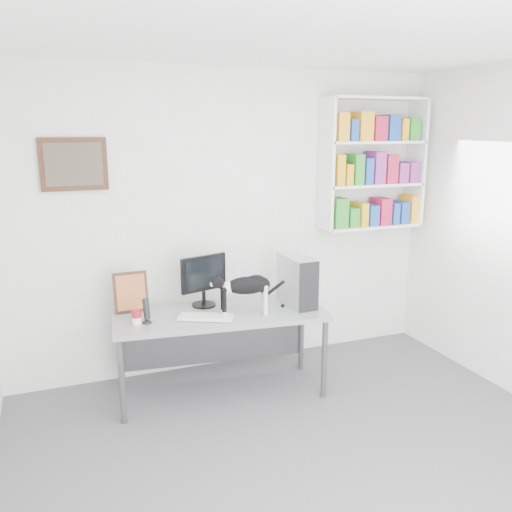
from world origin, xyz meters
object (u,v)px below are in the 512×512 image
bookshelf (373,164)px  leaning_print (131,291)px  pc_tower (297,281)px  soup_can (137,317)px  desk (221,353)px  monitor (203,280)px  cat (246,295)px  keyboard (206,317)px  speaker (146,310)px

bookshelf → leaning_print: (-2.35, -0.14, -0.97)m
pc_tower → soup_can: size_ratio=3.96×
desk → monitor: monitor is taller
pc_tower → leaning_print: 1.38m
bookshelf → cat: 1.88m
monitor → keyboard: bearing=-119.0°
desk → soup_can: size_ratio=15.96×
desk → speaker: 0.75m
cat → speaker: bearing=178.7°
speaker → soup_can: bearing=160.7°
monitor → cat: (0.25, -0.35, -0.06)m
pc_tower → leaning_print: bearing=164.4°
keyboard → leaning_print: 0.67m
keyboard → soup_can: bearing=-163.3°
desk → pc_tower: pc_tower is taller
desk → speaker: bearing=-171.5°
speaker → cat: bearing=-24.9°
pc_tower → cat: pc_tower is taller
bookshelf → pc_tower: bookshelf is taller
pc_tower → leaning_print: size_ratio=1.24×
bookshelf → desk: bearing=-165.1°
monitor → pc_tower: size_ratio=1.05×
monitor → leaning_print: monitor is taller
keyboard → leaning_print: (-0.52, 0.40, 0.15)m
desk → soup_can: soup_can is taller
pc_tower → soup_can: (-1.35, 0.02, -0.16)m
bookshelf → leaning_print: bearing=-176.5°
leaning_print → soup_can: size_ratio=3.19×
cat → keyboard: bearing=-178.9°
bookshelf → keyboard: size_ratio=2.93×
desk → speaker: size_ratio=8.39×
pc_tower → soup_can: pc_tower is taller
keyboard → leaning_print: leaning_print is taller
speaker → soup_can: size_ratio=1.90×
keyboard → cat: cat is taller
soup_can → cat: (0.85, -0.12, 0.11)m
pc_tower → monitor: bearing=159.7°
soup_can → bookshelf: bearing=11.1°
leaning_print → bookshelf: bearing=2.9°
keyboard → cat: (0.33, -0.03, 0.15)m
bookshelf → leaning_print: 2.54m
soup_can → cat: size_ratio=0.20×
desk → leaning_print: leaning_print is taller
desk → pc_tower: 0.88m
monitor → keyboard: size_ratio=1.06×
desk → leaning_print: size_ratio=5.00×
speaker → leaning_print: leaning_print is taller
bookshelf → cat: size_ratio=2.28×
monitor → soup_can: size_ratio=4.18×
leaning_print → cat: leaning_print is taller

